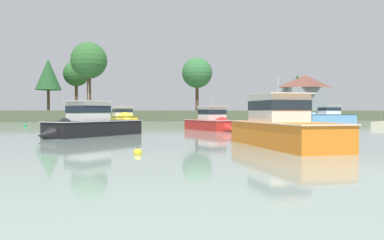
# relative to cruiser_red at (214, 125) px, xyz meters

# --- Properties ---
(far_shore_bank) EXTENTS (170.53, 55.02, 2.12)m
(far_shore_bank) POSITION_rel_cruiser_red_xyz_m (-0.43, 64.42, 0.51)
(far_shore_bank) COLOR #4C563D
(far_shore_bank) RESTS_ON ground
(cruiser_red) EXTENTS (4.58, 8.54, 4.63)m
(cruiser_red) POSITION_rel_cruiser_red_xyz_m (0.00, 0.00, 0.00)
(cruiser_red) COLOR #B2231E
(cruiser_red) RESTS_ON ground
(cruiser_skyblue) EXTENTS (10.68, 4.22, 5.58)m
(cruiser_skyblue) POSITION_rel_cruiser_red_xyz_m (26.86, 25.64, 0.10)
(cruiser_skyblue) COLOR #669ECC
(cruiser_skyblue) RESTS_ON ground
(cruiser_orange) EXTENTS (3.49, 10.51, 4.93)m
(cruiser_orange) POSITION_rel_cruiser_red_xyz_m (-0.69, -17.96, 0.11)
(cruiser_orange) COLOR orange
(cruiser_orange) RESTS_ON ground
(cruiser_black) EXTENTS (8.39, 8.59, 4.97)m
(cruiser_black) POSITION_rel_cruiser_red_xyz_m (-12.11, -7.68, 0.05)
(cruiser_black) COLOR black
(cruiser_black) RESTS_ON ground
(cruiser_yellow) EXTENTS (5.20, 11.08, 5.24)m
(cruiser_yellow) POSITION_rel_cruiser_red_xyz_m (-9.00, 26.82, 0.05)
(cruiser_yellow) COLOR gold
(cruiser_yellow) RESTS_ON ground
(mooring_buoy_green) EXTENTS (0.45, 0.45, 0.51)m
(mooring_buoy_green) POSITION_rel_cruiser_red_xyz_m (-21.71, 15.02, -0.47)
(mooring_buoy_green) COLOR #1E8C47
(mooring_buoy_green) RESTS_ON ground
(mooring_buoy_yellow) EXTENTS (0.40, 0.40, 0.45)m
(mooring_buoy_yellow) POSITION_rel_cruiser_red_xyz_m (-8.72, -21.33, -0.48)
(mooring_buoy_yellow) COLOR yellow
(mooring_buoy_yellow) RESTS_ON ground
(mooring_buoy_white) EXTENTS (0.49, 0.49, 0.54)m
(mooring_buoy_white) POSITION_rel_cruiser_red_xyz_m (6.15, -9.40, -0.47)
(mooring_buoy_white) COLOR white
(mooring_buoy_white) RESTS_ON ground
(shore_tree_far_right) EXTENTS (6.58, 6.58, 11.51)m
(shore_tree_far_right) POSITION_rel_cruiser_red_xyz_m (7.03, 44.15, 9.73)
(shore_tree_far_right) COLOR brown
(shore_tree_far_right) RESTS_ON far_shore_bank
(shore_tree_center) EXTENTS (7.25, 7.25, 13.66)m
(shore_tree_center) POSITION_rel_cruiser_red_xyz_m (-15.57, 41.64, 11.51)
(shore_tree_center) COLOR brown
(shore_tree_center) RESTS_ON far_shore_bank
(shore_tree_right_mid) EXTENTS (6.47, 6.47, 12.61)m
(shore_tree_right_mid) POSITION_rel_cruiser_red_xyz_m (-20.24, 62.64, 10.85)
(shore_tree_right_mid) COLOR brown
(shore_tree_right_mid) RESTS_ON far_shore_bank
(shore_tree_inland_b) EXTENTS (4.46, 4.46, 10.32)m
(shore_tree_inland_b) POSITION_rel_cruiser_red_xyz_m (40.22, 64.65, 9.02)
(shore_tree_inland_b) COLOR brown
(shore_tree_inland_b) RESTS_ON far_shore_bank
(shore_tree_inland_c) EXTENTS (6.17, 6.17, 12.56)m
(shore_tree_inland_c) POSITION_rel_cruiser_red_xyz_m (-26.51, 60.14, 10.29)
(shore_tree_inland_c) COLOR brown
(shore_tree_inland_c) RESTS_ON far_shore_bank
(cottage_near_water) EXTENTS (11.18, 6.69, 9.26)m
(cottage_near_water) POSITION_rel_cruiser_red_xyz_m (38.06, 55.44, 6.37)
(cottage_near_water) COLOR gray
(cottage_near_water) RESTS_ON far_shore_bank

